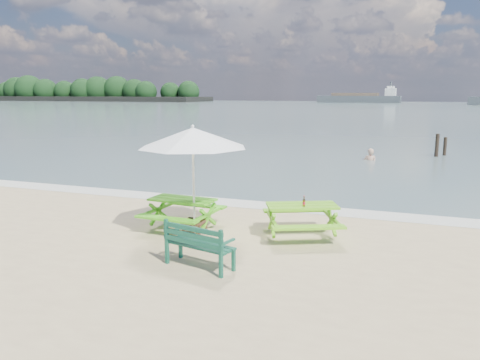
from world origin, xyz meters
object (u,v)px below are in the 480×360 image
(park_bench, at_px, (200,254))
(side_table, at_px, (195,227))
(picnic_table_left, at_px, (183,214))
(picnic_table_right, at_px, (302,221))
(patio_umbrella, at_px, (193,138))
(swimmer, at_px, (370,166))
(beer_bottle, at_px, (304,203))

(park_bench, bearing_deg, side_table, 118.24)
(picnic_table_left, relative_size, picnic_table_right, 0.81)
(side_table, distance_m, patio_umbrella, 1.98)
(picnic_table_left, bearing_deg, swimmer, 76.63)
(picnic_table_left, relative_size, swimmer, 1.04)
(patio_umbrella, distance_m, swimmer, 13.77)
(picnic_table_left, xyz_separation_m, park_bench, (1.39, -2.07, -0.09))
(picnic_table_left, distance_m, patio_umbrella, 1.87)
(swimmer, bearing_deg, park_bench, -96.45)
(park_bench, bearing_deg, picnic_table_right, 61.46)
(patio_umbrella, xyz_separation_m, swimmer, (2.66, 13.29, -2.43))
(picnic_table_right, xyz_separation_m, park_bench, (-1.31, -2.41, -0.10))
(picnic_table_left, xyz_separation_m, side_table, (0.43, -0.28, -0.18))
(patio_umbrella, bearing_deg, swimmer, 78.67)
(side_table, relative_size, swimmer, 0.29)
(side_table, distance_m, swimmer, 13.56)
(beer_bottle, bearing_deg, swimmer, 88.56)
(patio_umbrella, distance_m, beer_bottle, 2.74)
(side_table, relative_size, patio_umbrella, 0.20)
(side_table, bearing_deg, swimmer, 78.67)
(picnic_table_right, relative_size, patio_umbrella, 0.87)
(picnic_table_left, relative_size, park_bench, 1.26)
(park_bench, xyz_separation_m, beer_bottle, (1.38, 2.26, 0.54))
(picnic_table_left, height_order, patio_umbrella, patio_umbrella)
(picnic_table_right, distance_m, park_bench, 2.75)
(picnic_table_right, bearing_deg, park_bench, -118.54)
(swimmer, bearing_deg, picnic_table_left, -103.37)
(picnic_table_right, bearing_deg, patio_umbrella, -164.55)
(beer_bottle, distance_m, swimmer, 12.86)
(park_bench, xyz_separation_m, swimmer, (1.70, 15.07, -0.54))
(side_table, relative_size, beer_bottle, 2.13)
(picnic_table_right, relative_size, park_bench, 1.55)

